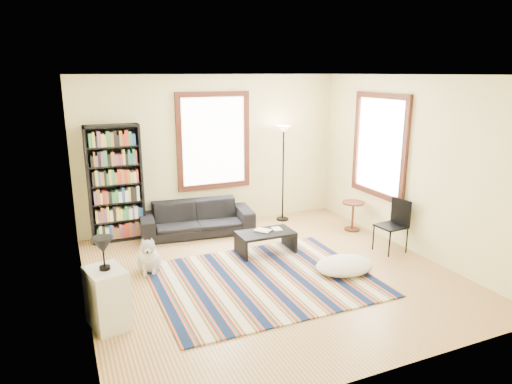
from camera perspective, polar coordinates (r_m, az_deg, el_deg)
name	(u,v)px	position (r m, az deg, el deg)	size (l,w,h in m)	color
floor	(270,276)	(6.77, 1.72, -10.46)	(5.00, 5.00, 0.10)	tan
ceiling	(271,71)	(6.13, 1.93, 14.90)	(5.00, 5.00, 0.10)	white
wall_back	(212,151)	(8.62, -5.46, 5.10)	(5.00, 0.10, 2.80)	beige
wall_front	(394,239)	(4.23, 16.81, -5.70)	(5.00, 0.10, 2.80)	beige
wall_left	(72,199)	(5.72, -21.96, -0.84)	(0.10, 5.00, 2.80)	beige
wall_right	(415,165)	(7.71, 19.24, 3.21)	(0.10, 5.00, 2.80)	beige
window_back	(214,141)	(8.52, -5.33, 6.35)	(1.20, 0.06, 1.60)	white
window_right	(380,146)	(8.22, 15.20, 5.61)	(0.06, 1.20, 1.60)	white
rug	(264,279)	(6.53, 0.98, -10.87)	(2.98, 2.39, 0.02)	#0D1D42
sofa	(197,218)	(8.28, -7.40, -3.26)	(1.99, 0.78, 0.58)	black
bookshelf	(115,184)	(8.11, -17.17, 1.01)	(0.90, 0.30, 2.00)	black
coffee_table	(266,243)	(7.38, 1.21, -6.34)	(0.90, 0.50, 0.36)	black
book_a	(260,232)	(7.27, 0.50, -5.04)	(0.25, 0.19, 0.02)	beige
book_b	(273,229)	(7.41, 2.11, -4.69)	(0.14, 0.19, 0.01)	beige
floor_cushion	(344,265)	(6.84, 11.00, -9.00)	(0.88, 0.66, 0.22)	beige
floor_lamp	(283,174)	(8.83, 3.40, 2.27)	(0.30, 0.30, 1.86)	black
side_table	(353,216)	(8.59, 11.99, -2.96)	(0.40, 0.40, 0.54)	#471D11
folding_chair	(391,226)	(7.68, 16.52, -4.11)	(0.42, 0.40, 0.86)	black
white_cabinet	(108,298)	(5.57, -18.07, -12.48)	(0.38, 0.50, 0.70)	silver
table_lamp	(103,254)	(5.35, -18.53, -7.32)	(0.24, 0.24, 0.38)	black
dog	(149,254)	(6.88, -13.26, -7.52)	(0.39, 0.54, 0.54)	#BEBEBE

